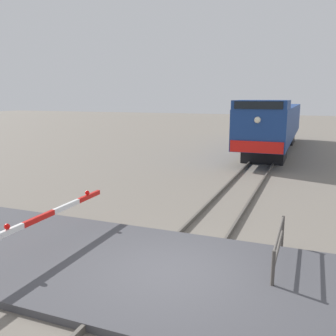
# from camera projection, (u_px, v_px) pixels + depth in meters

# --- Properties ---
(ground_plane) EXTENTS (160.00, 160.00, 0.00)m
(ground_plane) POSITION_uv_depth(u_px,v_px,m) (170.00, 278.00, 8.56)
(ground_plane) COLOR slate
(rail_track_left) EXTENTS (0.08, 80.00, 0.15)m
(rail_track_left) POSITION_uv_depth(u_px,v_px,m) (142.00, 269.00, 8.81)
(rail_track_left) COLOR #59544C
(rail_track_left) RESTS_ON ground_plane
(rail_track_right) EXTENTS (0.08, 80.00, 0.15)m
(rail_track_right) POSITION_uv_depth(u_px,v_px,m) (200.00, 280.00, 8.29)
(rail_track_right) COLOR #59544C
(rail_track_right) RESTS_ON ground_plane
(road_surface) EXTENTS (36.00, 4.88, 0.16)m
(road_surface) POSITION_uv_depth(u_px,v_px,m) (170.00, 274.00, 8.55)
(road_surface) COLOR #47474C
(road_surface) RESTS_ON ground_plane
(locomotive) EXTENTS (3.05, 18.25, 3.93)m
(locomotive) POSITION_uv_depth(u_px,v_px,m) (274.00, 124.00, 28.17)
(locomotive) COLOR black
(locomotive) RESTS_ON ground_plane
(guard_railing) EXTENTS (0.08, 2.55, 0.95)m
(guard_railing) POSITION_uv_depth(u_px,v_px,m) (279.00, 244.00, 8.94)
(guard_railing) COLOR #4C4742
(guard_railing) RESTS_ON ground_plane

